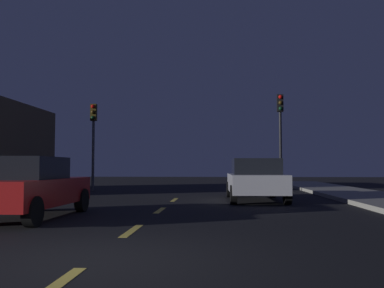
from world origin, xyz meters
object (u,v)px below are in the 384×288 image
traffic_signal_left (93,129)px  car_adjacent_lane (25,187)px  traffic_signal_right (280,123)px  car_stopped_ahead (255,179)px

traffic_signal_left → car_adjacent_lane: (2.01, -11.79, -2.49)m
traffic_signal_right → car_adjacent_lane: bearing=-123.7°
traffic_signal_right → car_stopped_ahead: size_ratio=1.14×
car_stopped_ahead → traffic_signal_left: bearing=142.7°
traffic_signal_left → traffic_signal_right: traffic_signal_right is taller
car_stopped_ahead → car_adjacent_lane: (-6.02, -5.68, -0.02)m
traffic_signal_right → car_stopped_ahead: 6.93m
traffic_signal_left → car_stopped_ahead: size_ratio=1.05×
traffic_signal_right → car_stopped_ahead: bearing=-106.7°
traffic_signal_left → car_stopped_ahead: (8.03, -6.11, -2.46)m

